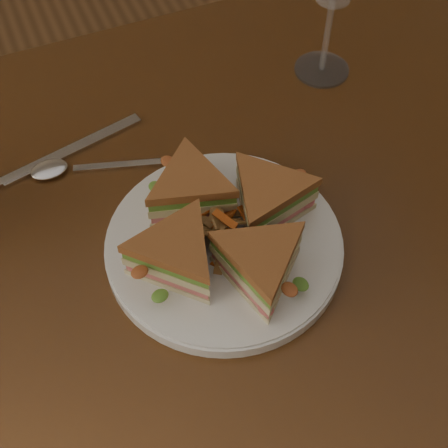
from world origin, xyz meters
The scene contains 7 objects.
ground centered at (0.00, 0.00, 0.00)m, with size 6.00×6.00×0.00m, color brown.
table centered at (0.00, 0.00, 0.65)m, with size 1.20×0.80×0.75m.
plate centered at (0.04, -0.05, 0.76)m, with size 0.27×0.27×0.02m, color silver.
sandwich_wedges centered at (0.04, -0.05, 0.80)m, with size 0.27×0.27×0.06m.
crisps_mound centered at (0.04, -0.05, 0.79)m, with size 0.09×0.09×0.05m, color #C15218, non-canonical shape.
spoon centered at (-0.09, 0.14, 0.75)m, with size 0.18×0.07×0.01m.
knife centered at (-0.09, 0.16, 0.75)m, with size 0.21×0.06×0.00m.
Camera 1 is at (-0.12, -0.43, 1.35)m, focal length 50.00 mm.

